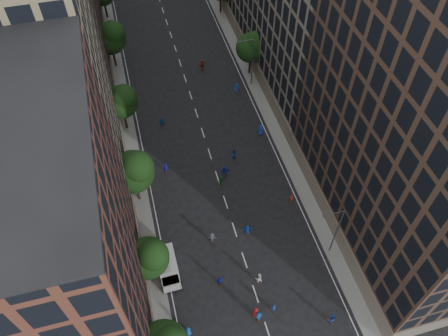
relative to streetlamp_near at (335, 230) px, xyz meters
name	(u,v)px	position (x,y,z in m)	size (l,w,h in m)	color
ground	(197,115)	(-10.37, 28.00, -5.17)	(240.00, 240.00, 0.00)	black
sidewalk_left	(117,97)	(-22.37, 35.50, -5.09)	(4.00, 105.00, 0.15)	slate
sidewalk_right	(254,74)	(1.63, 35.50, -5.09)	(4.00, 105.00, 0.15)	slate
bldg_left_a	(48,256)	(-29.37, -1.00, 9.83)	(14.00, 22.00, 30.00)	brown
bldg_left_b	(40,68)	(-29.37, 23.00, 11.83)	(14.00, 26.00, 34.00)	#867557
bldg_right_a	(428,119)	(8.63, 3.00, 12.83)	(14.00, 30.00, 36.00)	#453025
tree_left_1	(149,257)	(-21.39, 1.86, 0.38)	(4.80, 4.80, 8.21)	black
tree_left_2	(134,171)	(-21.36, 13.83, 1.19)	(5.60, 5.60, 9.45)	black
tree_left_3	(122,101)	(-21.38, 27.85, 0.65)	(5.00, 5.00, 8.58)	black
tree_left_4	(111,37)	(-21.37, 43.84, 0.93)	(5.40, 5.40, 9.08)	black
tree_right_a	(252,46)	(1.02, 35.85, 0.46)	(5.00, 5.00, 8.39)	black
streetlamp_near	(335,230)	(0.00, 0.00, 0.00)	(2.64, 0.22, 9.06)	#595B60
streetlamp_far	(251,60)	(0.00, 33.00, 0.00)	(2.64, 0.22, 9.06)	#595B60
cargo_van	(168,267)	(-19.67, 2.29, -3.76)	(2.43, 5.08, 2.68)	#B7B7B9
skater_0	(188,331)	(-18.87, -5.52, -4.33)	(0.82, 0.54, 1.68)	blue
skater_1	(274,308)	(-9.01, -5.42, -4.40)	(0.56, 0.37, 1.54)	navy
skater_2	(331,319)	(-3.27, -8.26, -4.31)	(0.83, 0.65, 1.71)	#153AB0
skater_3	(259,317)	(-10.98, -5.95, -4.36)	(1.05, 0.60, 1.62)	#114291
skater_4	(220,281)	(-14.05, -0.75, -4.33)	(0.98, 0.41, 1.67)	#13249E
skater_5	(247,230)	(-8.98, 5.05, -4.33)	(1.56, 0.50, 1.68)	#1549AE
skater_6	(256,312)	(-11.17, -5.45, -4.24)	(0.91, 0.59, 1.85)	maroon
skater_7	(291,199)	(-1.87, 8.20, -4.41)	(0.55, 0.36, 1.51)	#AB2B1C
skater_8	(259,278)	(-9.59, -1.60, -4.28)	(0.86, 0.67, 1.77)	white
skater_9	(212,238)	(-13.60, 5.05, -4.27)	(1.16, 0.67, 1.80)	#424247
skater_10	(221,181)	(-10.16, 13.53, -4.27)	(1.05, 0.44, 1.79)	#206B40
skater_11	(225,171)	(-9.26, 15.13, -4.35)	(1.52, 0.48, 1.64)	#162BB4
skater_12	(261,130)	(-1.87, 21.39, -4.24)	(0.91, 0.59, 1.85)	#1641BA
skater_13	(166,168)	(-17.20, 17.79, -4.28)	(0.65, 0.43, 1.78)	#15139E
skater_14	(233,154)	(-7.23, 17.76, -4.31)	(0.84, 0.65, 1.72)	#143DA6
skater_15	(237,88)	(-2.68, 31.67, -4.30)	(1.12, 0.64, 1.73)	blue
skater_16	(162,123)	(-16.15, 26.76, -4.20)	(1.14, 0.47, 1.94)	#144CA8
skater_17	(202,65)	(-6.92, 39.05, -4.19)	(1.81, 0.58, 1.95)	maroon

